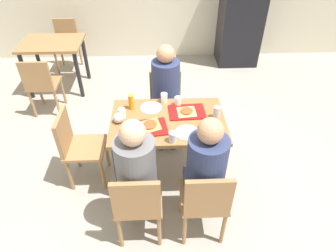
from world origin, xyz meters
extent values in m
cube|color=#9E998E|center=(0.00, 0.00, -0.01)|extent=(10.00, 10.00, 0.02)
cube|color=olive|center=(0.00, 0.00, 0.76)|extent=(1.12, 0.75, 0.04)
cylinder|color=black|center=(-0.50, -0.32, 0.37)|extent=(0.06, 0.06, 0.74)
cylinder|color=black|center=(0.50, -0.32, 0.37)|extent=(0.06, 0.06, 0.74)
cylinder|color=black|center=(-0.50, 0.32, 0.37)|extent=(0.06, 0.06, 0.74)
cylinder|color=black|center=(0.50, 0.32, 0.37)|extent=(0.06, 0.06, 0.74)
cube|color=#9E7247|center=(-0.28, -0.68, 0.44)|extent=(0.40, 0.40, 0.03)
cube|color=#9E7247|center=(-0.28, -0.86, 0.65)|extent=(0.38, 0.04, 0.40)
cylinder|color=#9E7247|center=(-0.45, -0.51, 0.21)|extent=(0.04, 0.04, 0.42)
cylinder|color=#9E7247|center=(-0.11, -0.51, 0.21)|extent=(0.04, 0.04, 0.42)
cylinder|color=#9E7247|center=(-0.45, -0.85, 0.21)|extent=(0.04, 0.04, 0.42)
cylinder|color=#9E7247|center=(-0.11, -0.85, 0.21)|extent=(0.04, 0.04, 0.42)
cube|color=#9E7247|center=(0.28, -0.68, 0.44)|extent=(0.40, 0.40, 0.03)
cube|color=#9E7247|center=(0.28, -0.86, 0.65)|extent=(0.38, 0.04, 0.40)
cylinder|color=#9E7247|center=(0.11, -0.51, 0.21)|extent=(0.04, 0.04, 0.42)
cylinder|color=#9E7247|center=(0.45, -0.51, 0.21)|extent=(0.04, 0.04, 0.42)
cylinder|color=#9E7247|center=(0.11, -0.85, 0.21)|extent=(0.04, 0.04, 0.42)
cylinder|color=#9E7247|center=(0.45, -0.85, 0.21)|extent=(0.04, 0.04, 0.42)
cube|color=#9E7247|center=(0.00, 0.68, 0.44)|extent=(0.40, 0.40, 0.03)
cube|color=#9E7247|center=(0.00, 0.86, 0.65)|extent=(0.38, 0.04, 0.40)
cylinder|color=#9E7247|center=(0.17, 0.51, 0.21)|extent=(0.04, 0.04, 0.42)
cylinder|color=#9E7247|center=(-0.17, 0.51, 0.21)|extent=(0.04, 0.04, 0.42)
cylinder|color=#9E7247|center=(0.17, 0.85, 0.21)|extent=(0.04, 0.04, 0.42)
cylinder|color=#9E7247|center=(-0.17, 0.85, 0.21)|extent=(0.04, 0.04, 0.42)
cube|color=#9E7247|center=(-0.86, 0.00, 0.44)|extent=(0.40, 0.40, 0.03)
cube|color=#9E7247|center=(-1.04, 0.00, 0.65)|extent=(0.04, 0.38, 0.40)
cylinder|color=#9E7247|center=(-0.69, 0.17, 0.21)|extent=(0.04, 0.04, 0.42)
cylinder|color=#9E7247|center=(-0.69, -0.17, 0.21)|extent=(0.04, 0.04, 0.42)
cylinder|color=#9E7247|center=(-1.03, 0.17, 0.21)|extent=(0.04, 0.04, 0.42)
cylinder|color=#9E7247|center=(-1.03, -0.17, 0.21)|extent=(0.04, 0.04, 0.42)
cylinder|color=#383842|center=(-0.36, -0.45, 0.23)|extent=(0.10, 0.10, 0.45)
cylinder|color=#383842|center=(-0.20, -0.45, 0.23)|extent=(0.10, 0.10, 0.45)
cube|color=#383842|center=(-0.28, -0.55, 0.50)|extent=(0.32, 0.28, 0.10)
cylinder|color=slate|center=(-0.28, -0.66, 0.81)|extent=(0.32, 0.32, 0.52)
sphere|color=#DBAD89|center=(-0.28, -0.66, 1.16)|extent=(0.20, 0.20, 0.20)
cylinder|color=#383842|center=(0.20, -0.45, 0.23)|extent=(0.10, 0.10, 0.45)
cylinder|color=#383842|center=(0.36, -0.45, 0.23)|extent=(0.10, 0.10, 0.45)
cube|color=#383842|center=(0.28, -0.55, 0.50)|extent=(0.32, 0.28, 0.10)
cylinder|color=navy|center=(0.28, -0.66, 0.81)|extent=(0.32, 0.32, 0.52)
sphere|color=tan|center=(0.28, -0.66, 1.16)|extent=(0.20, 0.20, 0.20)
cylinder|color=#383842|center=(0.08, 0.45, 0.23)|extent=(0.10, 0.10, 0.45)
cylinder|color=#383842|center=(-0.08, 0.45, 0.23)|extent=(0.10, 0.10, 0.45)
cube|color=#383842|center=(0.00, 0.55, 0.50)|extent=(0.32, 0.28, 0.10)
cylinder|color=navy|center=(0.00, 0.66, 0.81)|extent=(0.32, 0.32, 0.52)
sphere|color=tan|center=(0.00, 0.66, 1.16)|extent=(0.20, 0.20, 0.20)
cube|color=#B21414|center=(-0.20, -0.13, 0.79)|extent=(0.39, 0.31, 0.02)
cube|color=#B21414|center=(0.20, 0.11, 0.79)|extent=(0.37, 0.28, 0.02)
cylinder|color=white|center=(-0.17, 0.21, 0.78)|extent=(0.22, 0.22, 0.01)
cylinder|color=white|center=(0.17, -0.21, 0.78)|extent=(0.22, 0.22, 0.01)
pyramid|color=#C68C47|center=(-0.17, -0.10, 0.80)|extent=(0.26, 0.27, 0.01)
ellipsoid|color=#B74723|center=(-0.17, -0.10, 0.81)|extent=(0.18, 0.19, 0.01)
pyramid|color=#DBAD60|center=(0.19, 0.10, 0.80)|extent=(0.26, 0.26, 0.01)
ellipsoid|color=#B74723|center=(0.19, 0.10, 0.81)|extent=(0.18, 0.18, 0.01)
cylinder|color=white|center=(-0.03, 0.32, 0.83)|extent=(0.07, 0.07, 0.10)
cylinder|color=white|center=(0.03, -0.32, 0.83)|extent=(0.07, 0.07, 0.10)
cylinder|color=white|center=(-0.45, 0.06, 0.83)|extent=(0.07, 0.07, 0.10)
cylinder|color=white|center=(0.11, 0.24, 0.83)|extent=(0.07, 0.07, 0.10)
cylinder|color=#B7BCC6|center=(0.47, 0.02, 0.84)|extent=(0.07, 0.07, 0.12)
cylinder|color=orange|center=(-0.36, 0.21, 0.86)|extent=(0.06, 0.06, 0.16)
sphere|color=silver|center=(-0.47, -0.02, 0.83)|extent=(0.10, 0.10, 0.10)
cube|color=black|center=(1.39, 2.85, 0.95)|extent=(0.70, 0.60, 1.90)
cube|color=#9E7247|center=(-1.67, 1.99, 0.76)|extent=(0.90, 0.70, 0.04)
cylinder|color=black|center=(-2.06, 1.70, 0.37)|extent=(0.06, 0.06, 0.74)
cylinder|color=black|center=(-1.28, 1.70, 0.37)|extent=(0.06, 0.06, 0.74)
cylinder|color=black|center=(-2.06, 2.28, 0.37)|extent=(0.06, 0.06, 0.74)
cylinder|color=black|center=(-1.28, 2.28, 0.37)|extent=(0.06, 0.06, 0.74)
cube|color=#9E7247|center=(-1.67, 1.34, 0.44)|extent=(0.40, 0.40, 0.03)
cube|color=#9E7247|center=(-1.67, 1.16, 0.65)|extent=(0.38, 0.04, 0.40)
cylinder|color=#9E7247|center=(-1.84, 1.51, 0.21)|extent=(0.04, 0.04, 0.42)
cylinder|color=#9E7247|center=(-1.50, 1.51, 0.21)|extent=(0.04, 0.04, 0.42)
cylinder|color=#9E7247|center=(-1.84, 1.17, 0.21)|extent=(0.04, 0.04, 0.42)
cylinder|color=#9E7247|center=(-1.50, 1.17, 0.21)|extent=(0.04, 0.04, 0.42)
cube|color=#9E7247|center=(-1.67, 2.64, 0.44)|extent=(0.40, 0.40, 0.03)
cube|color=#9E7247|center=(-1.67, 2.82, 0.65)|extent=(0.38, 0.04, 0.40)
cylinder|color=#9E7247|center=(-1.50, 2.47, 0.21)|extent=(0.04, 0.04, 0.42)
cylinder|color=#9E7247|center=(-1.84, 2.47, 0.21)|extent=(0.04, 0.04, 0.42)
cylinder|color=#9E7247|center=(-1.50, 2.81, 0.21)|extent=(0.04, 0.04, 0.42)
cylinder|color=#9E7247|center=(-1.84, 2.81, 0.21)|extent=(0.04, 0.04, 0.42)
camera|label=1|loc=(-0.09, -2.25, 2.49)|focal=31.06mm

